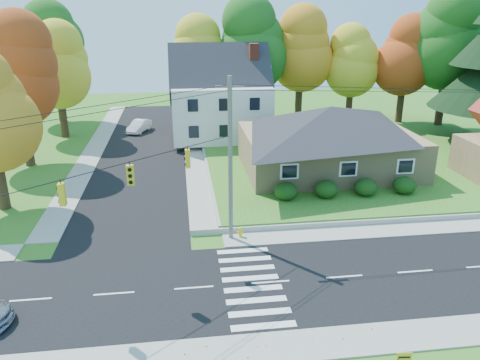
% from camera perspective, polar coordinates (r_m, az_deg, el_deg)
% --- Properties ---
extents(ground, '(120.00, 120.00, 0.00)m').
position_cam_1_polar(ground, '(25.07, 3.75, -12.35)').
color(ground, '#3D7923').
extents(road_main, '(90.00, 8.00, 0.02)m').
position_cam_1_polar(road_main, '(25.06, 3.75, -12.33)').
color(road_main, black).
rests_on(road_main, ground).
extents(road_cross, '(8.00, 44.00, 0.02)m').
position_cam_1_polar(road_cross, '(48.72, -11.56, 3.78)').
color(road_cross, black).
rests_on(road_cross, ground).
extents(sidewalk_north, '(90.00, 2.00, 0.08)m').
position_cam_1_polar(sidewalk_north, '(29.31, 1.86, -7.07)').
color(sidewalk_north, '#9C9A90').
rests_on(sidewalk_north, ground).
extents(sidewalk_south, '(90.00, 2.00, 0.08)m').
position_cam_1_polar(sidewalk_south, '(21.11, 6.52, -19.48)').
color(sidewalk_south, '#9C9A90').
rests_on(sidewalk_south, ground).
extents(lawn, '(30.00, 30.00, 0.50)m').
position_cam_1_polar(lawn, '(47.04, 14.47, 3.26)').
color(lawn, '#3D7923').
rests_on(lawn, ground).
extents(ranch_house, '(14.60, 10.60, 5.40)m').
position_cam_1_polar(ranch_house, '(40.03, 10.75, 5.10)').
color(ranch_house, tan).
rests_on(ranch_house, lawn).
extents(colonial_house, '(10.40, 8.40, 9.60)m').
position_cam_1_polar(colonial_house, '(49.68, -2.38, 9.92)').
color(colonial_house, silver).
rests_on(colonial_house, lawn).
extents(hedge_row, '(10.70, 1.70, 1.27)m').
position_cam_1_polar(hedge_row, '(34.95, 12.82, -0.96)').
color(hedge_row, '#163A10').
rests_on(hedge_row, lawn).
extents(traffic_infrastructure, '(38.10, 10.66, 10.00)m').
position_cam_1_polar(traffic_infrastructure, '(23.93, 3.06, -0.17)').
color(traffic_infrastructure, '#666059').
rests_on(traffic_infrastructure, ground).
extents(tree_lot_0, '(6.72, 6.72, 12.51)m').
position_cam_1_polar(tree_lot_0, '(54.97, -5.22, 14.77)').
color(tree_lot_0, '#3F2A19').
rests_on(tree_lot_0, lawn).
extents(tree_lot_1, '(7.84, 7.84, 14.60)m').
position_cam_1_polar(tree_lot_1, '(54.46, 1.36, 16.18)').
color(tree_lot_1, '#3F2A19').
rests_on(tree_lot_1, lawn).
extents(tree_lot_2, '(7.28, 7.28, 13.56)m').
position_cam_1_polar(tree_lot_2, '(56.71, 7.42, 15.52)').
color(tree_lot_2, '#3F2A19').
rests_on(tree_lot_2, lawn).
extents(tree_lot_3, '(6.16, 6.16, 11.47)m').
position_cam_1_polar(tree_lot_3, '(57.70, 13.57, 13.92)').
color(tree_lot_3, '#3F2A19').
rests_on(tree_lot_3, lawn).
extents(tree_lot_4, '(6.72, 6.72, 12.51)m').
position_cam_1_polar(tree_lot_4, '(59.12, 19.58, 14.12)').
color(tree_lot_4, '#3F2A19').
rests_on(tree_lot_4, lawn).
extents(tree_lot_5, '(8.40, 8.40, 15.64)m').
position_cam_1_polar(tree_lot_5, '(59.16, 24.28, 15.44)').
color(tree_lot_5, '#3F2A19').
rests_on(tree_lot_5, lawn).
extents(tree_west_1, '(7.28, 7.28, 13.56)m').
position_cam_1_polar(tree_west_1, '(45.08, -25.70, 11.92)').
color(tree_west_1, '#3F2A19').
rests_on(tree_west_1, ground).
extents(tree_west_2, '(6.72, 6.72, 12.51)m').
position_cam_1_polar(tree_west_2, '(54.47, -21.49, 12.92)').
color(tree_west_2, '#3F2A19').
rests_on(tree_west_2, ground).
extents(tree_west_3, '(7.84, 7.84, 14.60)m').
position_cam_1_polar(tree_west_3, '(62.57, -21.82, 14.87)').
color(tree_west_3, '#3F2A19').
rests_on(tree_west_3, ground).
extents(white_car, '(2.78, 4.33, 1.35)m').
position_cam_1_polar(white_car, '(55.37, -12.18, 6.44)').
color(white_car, white).
rests_on(white_car, road_cross).
extents(fire_hydrant, '(0.40, 0.32, 0.71)m').
position_cam_1_polar(fire_hydrant, '(29.28, 0.04, -6.43)').
color(fire_hydrant, '#D4CC0E').
rests_on(fire_hydrant, ground).
extents(yard_sign, '(0.61, 0.10, 0.77)m').
position_cam_1_polar(yard_sign, '(20.73, 19.37, -19.73)').
color(yard_sign, black).
rests_on(yard_sign, ground).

